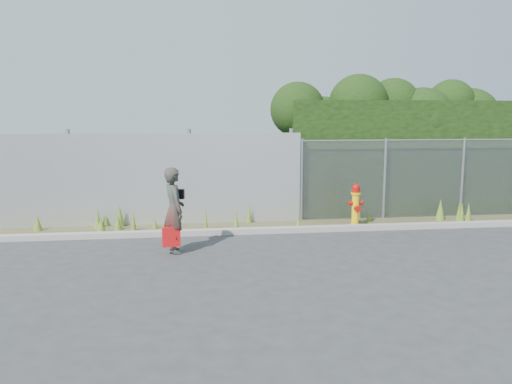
% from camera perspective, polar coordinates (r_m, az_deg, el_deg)
% --- Properties ---
extents(ground, '(80.00, 80.00, 0.00)m').
position_cam_1_polar(ground, '(9.54, 2.89, -7.19)').
color(ground, '#343437').
rests_on(ground, ground).
extents(curb, '(16.00, 0.22, 0.12)m').
position_cam_1_polar(curb, '(11.24, 1.26, -4.40)').
color(curb, gray).
rests_on(curb, ground).
extents(weed_strip, '(16.00, 1.28, 0.54)m').
position_cam_1_polar(weed_strip, '(11.85, -0.87, -3.34)').
color(weed_strip, '#484329').
rests_on(weed_strip, ground).
extents(corrugated_fence, '(8.50, 0.21, 2.30)m').
position_cam_1_polar(corrugated_fence, '(12.23, -14.83, 1.34)').
color(corrugated_fence, '#B5B7BD').
rests_on(corrugated_fence, ground).
extents(chainlink_fence, '(6.50, 0.07, 2.05)m').
position_cam_1_polar(chainlink_fence, '(13.48, 18.63, 1.53)').
color(chainlink_fence, gray).
rests_on(chainlink_fence, ground).
extents(hedge, '(7.78, 1.91, 3.71)m').
position_cam_1_polar(hedge, '(14.43, 17.51, 5.91)').
color(hedge, black).
rests_on(hedge, ground).
extents(fire_hydrant, '(0.35, 0.32, 1.06)m').
position_cam_1_polar(fire_hydrant, '(11.96, 11.30, -1.56)').
color(fire_hydrant, yellow).
rests_on(fire_hydrant, ground).
extents(woman, '(0.56, 0.69, 1.65)m').
position_cam_1_polar(woman, '(9.65, -9.35, -2.07)').
color(woman, '#0D5544').
rests_on(woman, ground).
extents(red_tote_bag, '(0.33, 0.12, 0.44)m').
position_cam_1_polar(red_tote_bag, '(9.57, -9.67, -5.06)').
color(red_tote_bag, red).
extents(black_shoulder_bag, '(0.25, 0.10, 0.19)m').
position_cam_1_polar(black_shoulder_bag, '(9.84, -8.93, -0.23)').
color(black_shoulder_bag, black).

